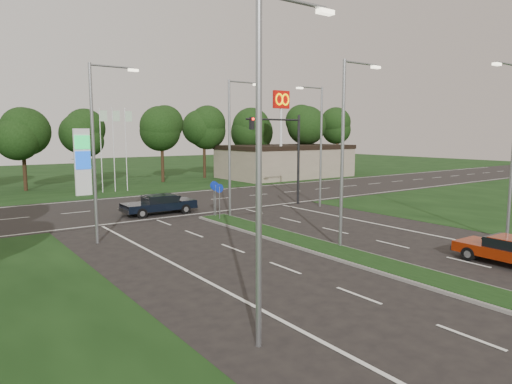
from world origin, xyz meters
TOP-DOWN VIEW (x-y plane):
  - ground at (0.00, 0.00)m, footprint 160.00×160.00m
  - verge_far at (0.00, 55.00)m, footprint 160.00×50.00m
  - cross_road at (0.00, 24.00)m, footprint 160.00×12.00m
  - median_kerb at (0.00, 4.00)m, footprint 2.00×26.00m
  - commercial_building at (22.00, 36.00)m, footprint 16.00×9.00m
  - streetlight_median_near at (1.00, 6.00)m, footprint 2.53×0.22m
  - streetlight_median_far at (1.00, 16.00)m, footprint 2.53×0.22m
  - streetlight_left_near at (-8.30, 0.00)m, footprint 2.53×0.22m
  - streetlight_left_far at (-8.30, 14.00)m, footprint 2.53×0.22m
  - streetlight_right_far at (8.80, 16.00)m, footprint 2.53×0.22m
  - streetlight_right_near at (8.80, 2.00)m, footprint 2.53×0.22m
  - traffic_signal at (7.19, 18.00)m, footprint 5.10×0.42m
  - median_signs at (0.00, 16.40)m, footprint 1.16×1.76m
  - gas_pylon at (-3.79, 33.05)m, footprint 5.80×1.26m
  - mcdonalds_sign at (18.00, 31.97)m, footprint 2.20×0.47m
  - treeline_far at (0.10, 39.93)m, footprint 6.00×6.00m
  - red_sedan at (4.57, -0.27)m, footprint 1.88×4.39m
  - navy_sedan at (-2.45, 20.00)m, footprint 4.95×2.17m

SIDE VIEW (x-z plane):
  - ground at x=0.00m, z-range 0.00..0.00m
  - verge_far at x=0.00m, z-range -0.01..0.01m
  - cross_road at x=0.00m, z-range -0.01..0.01m
  - median_kerb at x=0.00m, z-range 0.00..0.12m
  - red_sedan at x=4.57m, z-range 0.04..1.24m
  - navy_sedan at x=-2.45m, z-range 0.05..1.40m
  - median_signs at x=0.00m, z-range 0.52..2.90m
  - commercial_building at x=22.00m, z-range 0.00..4.00m
  - gas_pylon at x=-3.79m, z-range -0.80..7.20m
  - traffic_signal at x=7.19m, z-range 1.15..8.15m
  - streetlight_median_near at x=1.00m, z-range 0.58..9.58m
  - streetlight_median_far at x=1.00m, z-range 0.58..9.58m
  - streetlight_left_near at x=-8.30m, z-range 0.58..9.58m
  - streetlight_left_far at x=-8.30m, z-range 0.58..9.58m
  - streetlight_right_far at x=8.80m, z-range 0.58..9.58m
  - streetlight_right_near at x=8.80m, z-range 0.58..9.58m
  - treeline_far at x=0.10m, z-range 1.88..11.78m
  - mcdonalds_sign at x=18.00m, z-range 2.79..13.19m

